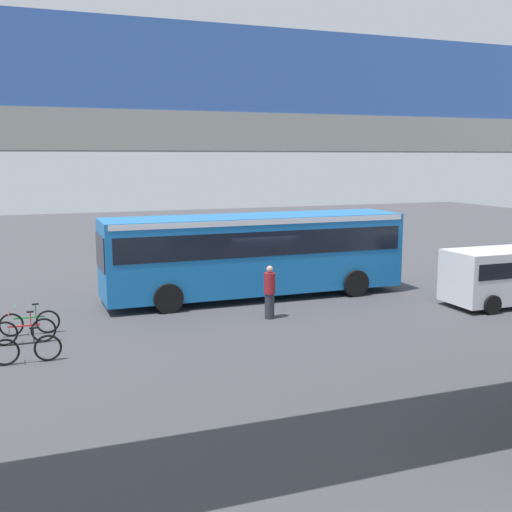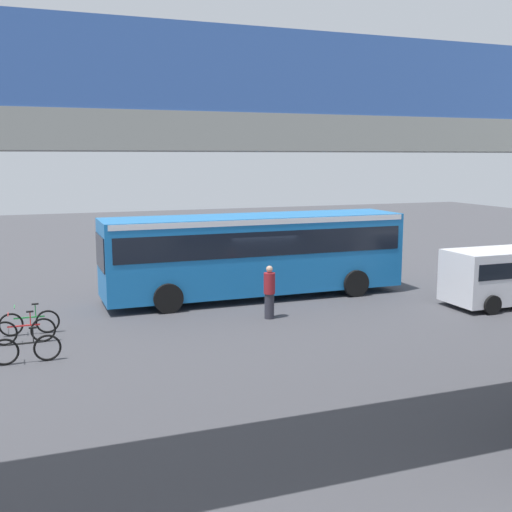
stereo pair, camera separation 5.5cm
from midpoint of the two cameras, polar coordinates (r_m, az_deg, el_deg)
ground at (r=23.87m, az=0.02°, el=-3.90°), size 80.00×80.00×0.00m
city_bus at (r=23.79m, az=-0.05°, el=0.67°), size 11.54×2.85×3.15m
parked_van at (r=24.50m, az=22.19°, el=-1.42°), size 4.80×2.17×2.05m
bicycle_black at (r=17.55m, az=-20.15°, el=-8.00°), size 1.77×0.44×0.96m
bicycle_green at (r=20.23m, az=-19.90°, el=-5.75°), size 1.77×0.44×0.96m
bicycle_red at (r=19.32m, az=-20.34°, el=-6.46°), size 1.77×0.44×0.96m
pedestrian at (r=20.79m, az=1.31°, el=-3.35°), size 0.38×0.38×1.79m
traffic_sign at (r=28.37m, az=-1.87°, el=2.05°), size 0.08×0.60×2.80m
lane_dash_leftmost at (r=28.35m, az=5.28°, el=-1.85°), size 2.00×0.20×0.01m
lane_dash_left at (r=26.88m, az=-2.42°, el=-2.43°), size 2.00×0.20×0.01m
lane_dash_centre at (r=25.94m, az=-10.86°, el=-3.01°), size 2.00×0.20×0.01m
pedestrian_overpass at (r=12.30m, az=21.28°, el=7.74°), size 25.69×2.60×7.04m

